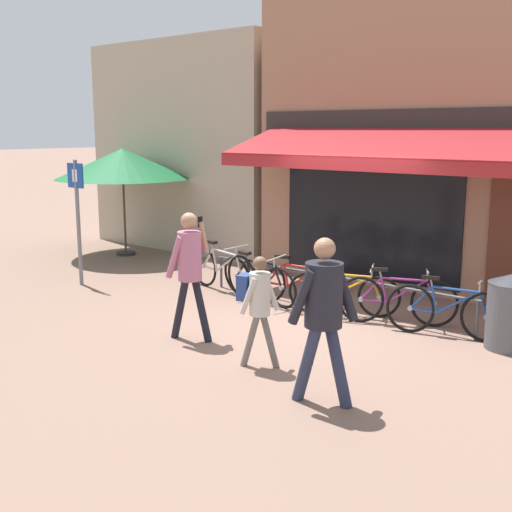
{
  "coord_description": "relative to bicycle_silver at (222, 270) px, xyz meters",
  "views": [
    {
      "loc": [
        5.23,
        -7.34,
        2.81
      ],
      "look_at": [
        -0.42,
        -0.47,
        1.05
      ],
      "focal_mm": 45.0,
      "sensor_mm": 36.0,
      "label": 1
    }
  ],
  "objects": [
    {
      "name": "bicycle_silver",
      "position": [
        0.0,
        0.0,
        0.0
      ],
      "size": [
        1.83,
        0.58,
        0.89
      ],
      "rotation": [
        0.04,
        0.0,
        -0.2
      ],
      "color": "black",
      "rests_on": "ground_plane"
    },
    {
      "name": "bicycle_purple",
      "position": [
        3.26,
        0.22,
        -0.03
      ],
      "size": [
        1.6,
        0.92,
        0.84
      ],
      "rotation": [
        -0.11,
        0.0,
        0.48
      ],
      "color": "black",
      "rests_on": "ground_plane"
    },
    {
      "name": "bicycle_red",
      "position": [
        1.58,
        0.05,
        -0.03
      ],
      "size": [
        1.74,
        0.55,
        0.82
      ],
      "rotation": [
        -0.04,
        0.0,
        0.19
      ],
      "color": "black",
      "rests_on": "ground_plane"
    },
    {
      "name": "parking_sign",
      "position": [
        -2.36,
        -1.25,
        1.0
      ],
      "size": [
        0.44,
        0.07,
        2.28
      ],
      "color": "slate",
      "rests_on": "ground_plane"
    },
    {
      "name": "bicycle_blue",
      "position": [
        4.06,
        0.13,
        -0.03
      ],
      "size": [
        1.68,
        0.69,
        0.85
      ],
      "rotation": [
        -0.13,
        0.0,
        0.25
      ],
      "color": "black",
      "rests_on": "ground_plane"
    },
    {
      "name": "pedestrian_child",
      "position": [
        2.77,
        -2.4,
        0.46
      ],
      "size": [
        0.5,
        0.46,
        1.37
      ],
      "rotation": [
        0.0,
        0.0,
        0.2
      ],
      "color": "slate",
      "rests_on": "ground_plane"
    },
    {
      "name": "bicycle_black",
      "position": [
        0.91,
        -0.11,
        -0.03
      ],
      "size": [
        1.8,
        0.62,
        0.85
      ],
      "rotation": [
        0.13,
        0.0,
        -0.17
      ],
      "color": "black",
      "rests_on": "ground_plane"
    },
    {
      "name": "bike_rack_rail",
      "position": [
        2.1,
        0.24,
        0.09
      ],
      "size": [
        4.78,
        0.04,
        0.57
      ],
      "color": "#47494F",
      "rests_on": "ground_plane"
    },
    {
      "name": "bicycle_orange",
      "position": [
        2.41,
        0.11,
        -0.04
      ],
      "size": [
        1.61,
        0.78,
        0.79
      ],
      "rotation": [
        0.04,
        0.0,
        0.42
      ],
      "color": "black",
      "rests_on": "ground_plane"
    },
    {
      "name": "ground_plane",
      "position": [
        2.19,
        -0.75,
        -0.4
      ],
      "size": [
        160.0,
        160.0,
        0.0
      ],
      "primitive_type": "plane",
      "color": "#846656"
    },
    {
      "name": "neighbour_building",
      "position": [
        -3.59,
        4.06,
        2.01
      ],
      "size": [
        5.23,
        4.0,
        4.81
      ],
      "color": "tan",
      "rests_on": "ground_plane"
    },
    {
      "name": "pedestrian_adult",
      "position": [
        1.44,
        -2.2,
        0.69
      ],
      "size": [
        0.59,
        0.53,
        1.75
      ],
      "rotation": [
        0.0,
        0.0,
        -0.03
      ],
      "color": "black",
      "rests_on": "ground_plane"
    },
    {
      "name": "pedestrian_second_adult",
      "position": [
        3.96,
        -2.8,
        0.67
      ],
      "size": [
        0.64,
        0.58,
        1.77
      ],
      "rotation": [
        0.0,
        0.0,
        -0.11
      ],
      "color": "#282D47",
      "rests_on": "ground_plane"
    },
    {
      "name": "cafe_parasol",
      "position": [
        -3.99,
        1.12,
        1.66
      ],
      "size": [
        2.98,
        2.98,
        2.4
      ],
      "color": "#4C3D2D",
      "rests_on": "ground_plane"
    },
    {
      "name": "litter_bin",
      "position": [
        4.9,
        0.16,
        0.1
      ],
      "size": [
        0.61,
        0.61,
        1.0
      ],
      "color": "#515459",
      "rests_on": "ground_plane"
    },
    {
      "name": "shop_front",
      "position": [
        2.42,
        3.54,
        2.28
      ],
      "size": [
        6.39,
        4.54,
        5.37
      ],
      "color": "#9E7056",
      "rests_on": "ground_plane"
    }
  ]
}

